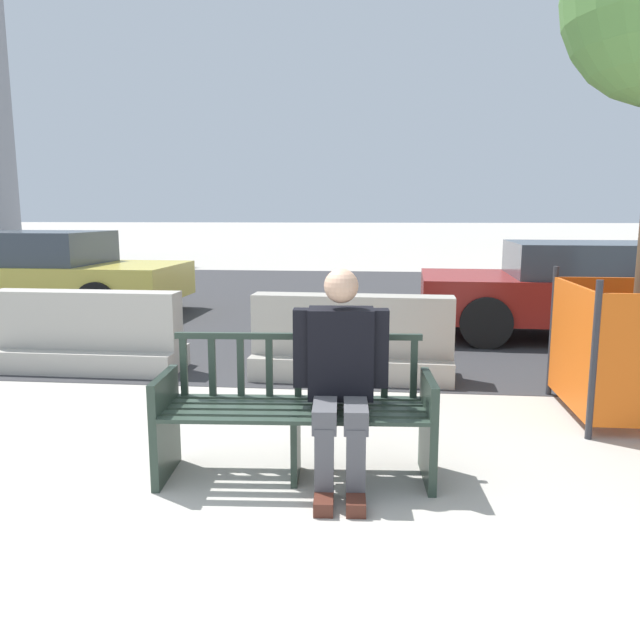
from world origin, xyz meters
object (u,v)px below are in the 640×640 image
(seated_person, at_px, (341,373))
(car_taxi_near, at_px, (37,272))
(street_bench, at_px, (296,416))
(car_sedan_mid, at_px, (579,289))
(jersey_barrier_centre, at_px, (352,344))
(jersey_barrier_left, at_px, (87,338))

(seated_person, xyz_separation_m, car_taxi_near, (-5.44, 6.07, -0.01))
(street_bench, distance_m, car_sedan_mid, 5.72)
(street_bench, xyz_separation_m, jersey_barrier_centre, (0.23, 2.43, -0.06))
(street_bench, bearing_deg, car_sedan_mid, 57.00)
(car_taxi_near, bearing_deg, car_sedan_mid, -8.55)
(seated_person, bearing_deg, jersey_barrier_left, 138.67)
(jersey_barrier_centre, bearing_deg, car_taxi_near, 146.23)
(street_bench, bearing_deg, seated_person, -7.87)
(jersey_barrier_centre, height_order, car_taxi_near, car_taxi_near)
(jersey_barrier_left, bearing_deg, car_sedan_mid, 22.22)
(jersey_barrier_centre, relative_size, jersey_barrier_left, 1.01)
(seated_person, relative_size, car_sedan_mid, 0.32)
(jersey_barrier_left, xyz_separation_m, car_sedan_mid, (5.68, 2.32, 0.31))
(street_bench, relative_size, jersey_barrier_left, 0.86)
(street_bench, xyz_separation_m, car_sedan_mid, (3.11, 4.79, 0.25))
(jersey_barrier_centre, distance_m, jersey_barrier_left, 2.80)
(jersey_barrier_left, height_order, car_taxi_near, car_taxi_near)
(seated_person, bearing_deg, car_taxi_near, 131.85)
(jersey_barrier_centre, relative_size, car_sedan_mid, 0.49)
(street_bench, bearing_deg, car_taxi_near, 130.52)
(car_sedan_mid, bearing_deg, car_taxi_near, 171.45)
(jersey_barrier_left, height_order, car_sedan_mid, car_sedan_mid)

